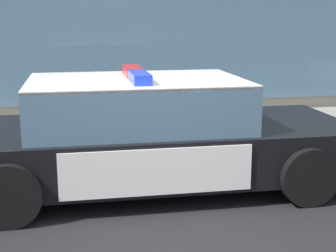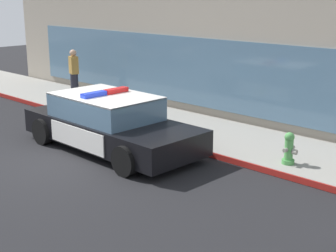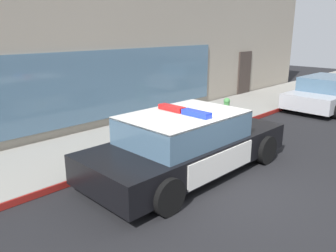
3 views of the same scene
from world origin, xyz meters
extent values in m
plane|color=black|center=(0.00, 0.00, 0.00)|extent=(48.00, 48.00, 0.00)
cube|color=gray|center=(0.00, 3.80, 0.07)|extent=(48.00, 2.70, 0.15)
cube|color=maroon|center=(0.00, 2.44, 0.08)|extent=(28.80, 0.04, 0.14)
cube|color=slate|center=(-1.39, 5.17, 1.45)|extent=(14.39, 0.08, 2.10)
cube|color=black|center=(0.14, 1.21, 0.50)|extent=(4.99, 2.01, 0.60)
cube|color=silver|center=(1.73, 1.19, 0.67)|extent=(1.71, 1.93, 0.05)
cube|color=silver|center=(-1.59, 1.23, 0.67)|extent=(1.41, 1.92, 0.05)
cube|color=silver|center=(0.06, 2.19, 0.50)|extent=(2.09, 0.06, 0.51)
cube|color=silver|center=(0.03, 0.23, 0.50)|extent=(2.09, 0.06, 0.51)
cube|color=yellow|center=(0.06, 2.21, 0.50)|extent=(0.22, 0.01, 0.26)
cube|color=slate|center=(-0.06, 1.21, 1.07)|extent=(2.60, 1.78, 0.60)
cube|color=silver|center=(-0.06, 1.21, 1.36)|extent=(2.60, 1.78, 0.04)
cube|color=red|center=(-0.05, 1.56, 1.44)|extent=(0.21, 0.66, 0.11)
cube|color=blue|center=(-0.06, 0.86, 1.44)|extent=(0.21, 0.66, 0.11)
cylinder|color=black|center=(1.79, 2.16, 0.34)|extent=(0.68, 0.23, 0.68)
cylinder|color=black|center=(1.77, 0.22, 0.34)|extent=(0.68, 0.23, 0.68)
cylinder|color=black|center=(-1.48, 2.20, 0.34)|extent=(0.68, 0.23, 0.68)
cylinder|color=black|center=(-1.51, 0.26, 0.34)|extent=(0.68, 0.23, 0.68)
camera|label=1|loc=(-0.85, -4.75, 2.13)|focal=53.10mm
camera|label=2|loc=(9.35, -6.33, 3.85)|focal=52.61mm
camera|label=3|loc=(-5.22, -3.38, 3.09)|focal=35.98mm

